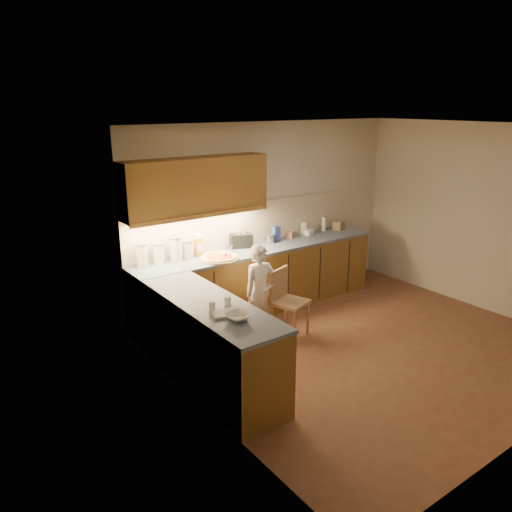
% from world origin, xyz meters
% --- Properties ---
extents(room, '(4.54, 4.50, 2.62)m').
position_xyz_m(room, '(0.00, 0.00, 1.68)').
color(room, brown).
rests_on(room, ground).
extents(l_counter, '(3.77, 2.62, 0.92)m').
position_xyz_m(l_counter, '(-0.92, 1.25, 0.46)').
color(l_counter, brown).
rests_on(l_counter, ground).
extents(backsplash, '(3.75, 0.02, 0.58)m').
position_xyz_m(backsplash, '(-0.38, 1.99, 1.21)').
color(backsplash, beige).
rests_on(backsplash, l_counter).
extents(upper_cabinets, '(1.95, 0.36, 0.73)m').
position_xyz_m(upper_cabinets, '(-1.27, 1.82, 1.85)').
color(upper_cabinets, brown).
rests_on(upper_cabinets, ground).
extents(pizza_on_board, '(0.51, 0.51, 0.21)m').
position_xyz_m(pizza_on_board, '(-1.11, 1.58, 0.94)').
color(pizza_on_board, tan).
rests_on(pizza_on_board, l_counter).
extents(child, '(0.47, 0.33, 1.20)m').
position_xyz_m(child, '(-0.88, 0.99, 0.60)').
color(child, white).
rests_on(child, ground).
extents(wooden_chair, '(0.50, 0.50, 0.87)m').
position_xyz_m(wooden_chair, '(-0.60, 0.84, 0.50)').
color(wooden_chair, tan).
rests_on(wooden_chair, ground).
extents(mixing_bowl, '(0.27, 0.27, 0.06)m').
position_xyz_m(mixing_bowl, '(-1.95, -0.11, 0.95)').
color(mixing_bowl, white).
rests_on(mixing_bowl, l_counter).
extents(canister_a, '(0.15, 0.15, 0.30)m').
position_xyz_m(canister_a, '(-2.04, 1.86, 1.07)').
color(canister_a, beige).
rests_on(canister_a, l_counter).
extents(canister_b, '(0.15, 0.15, 0.26)m').
position_xyz_m(canister_b, '(-1.81, 1.87, 1.05)').
color(canister_b, white).
rests_on(canister_b, l_counter).
extents(canister_c, '(0.17, 0.17, 0.32)m').
position_xyz_m(canister_c, '(-1.59, 1.84, 1.08)').
color(canister_c, beige).
rests_on(canister_c, l_counter).
extents(canister_d, '(0.15, 0.15, 0.24)m').
position_xyz_m(canister_d, '(-1.42, 1.85, 1.04)').
color(canister_d, beige).
rests_on(canister_d, l_counter).
extents(oil_jug, '(0.10, 0.08, 0.29)m').
position_xyz_m(oil_jug, '(-1.25, 1.85, 1.05)').
color(oil_jug, '#AF8F23').
rests_on(oil_jug, l_counter).
extents(toaster, '(0.34, 0.27, 0.20)m').
position_xyz_m(toaster, '(-0.58, 1.86, 1.02)').
color(toaster, black).
rests_on(toaster, l_counter).
extents(steel_pot, '(0.16, 0.16, 0.13)m').
position_xyz_m(steel_pot, '(-0.12, 1.82, 0.98)').
color(steel_pot, silver).
rests_on(steel_pot, l_counter).
extents(blue_box, '(0.11, 0.08, 0.22)m').
position_xyz_m(blue_box, '(0.02, 1.84, 1.03)').
color(blue_box, '#2E418C').
rests_on(blue_box, l_counter).
extents(card_box_a, '(0.16, 0.14, 0.10)m').
position_xyz_m(card_box_a, '(0.32, 1.85, 0.97)').
color(card_box_a, tan).
rests_on(card_box_a, l_counter).
extents(white_bottle, '(0.08, 0.08, 0.18)m').
position_xyz_m(white_bottle, '(0.58, 1.87, 1.01)').
color(white_bottle, silver).
rests_on(white_bottle, l_counter).
extents(flat_pack, '(0.21, 0.18, 0.07)m').
position_xyz_m(flat_pack, '(0.65, 1.86, 0.96)').
color(flat_pack, white).
rests_on(flat_pack, l_counter).
extents(tall_jar, '(0.08, 0.08, 0.23)m').
position_xyz_m(tall_jar, '(1.00, 1.87, 1.04)').
color(tall_jar, white).
rests_on(tall_jar, l_counter).
extents(card_box_b, '(0.21, 0.19, 0.14)m').
position_xyz_m(card_box_b, '(1.25, 1.80, 0.99)').
color(card_box_b, '#9E7C55').
rests_on(card_box_b, l_counter).
extents(dough_cloth, '(0.30, 0.27, 0.02)m').
position_xyz_m(dough_cloth, '(-1.97, 0.07, 0.93)').
color(dough_cloth, silver).
rests_on(dough_cloth, l_counter).
extents(spice_jar_a, '(0.07, 0.07, 0.09)m').
position_xyz_m(spice_jar_a, '(-2.04, 0.21, 0.96)').
color(spice_jar_a, silver).
rests_on(spice_jar_a, l_counter).
extents(spice_jar_b, '(0.09, 0.09, 0.09)m').
position_xyz_m(spice_jar_b, '(-1.85, 0.23, 0.96)').
color(spice_jar_b, white).
rests_on(spice_jar_b, l_counter).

